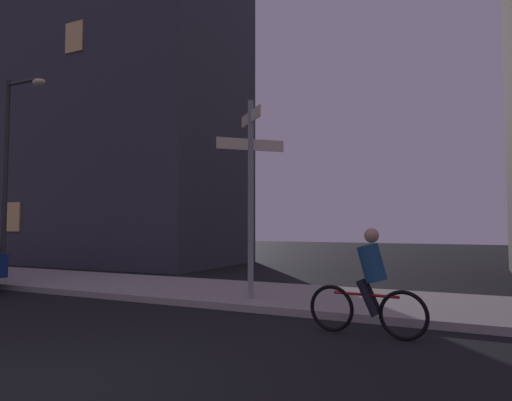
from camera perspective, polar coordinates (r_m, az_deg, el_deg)
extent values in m
plane|color=black|center=(5.47, -25.75, -20.43)|extent=(80.00, 80.00, 0.00)
cube|color=#9E9991|center=(10.41, 2.50, -11.86)|extent=(40.00, 3.34, 0.14)
cylinder|color=gray|center=(9.52, -0.67, 0.28)|extent=(0.12, 0.12, 4.16)
cube|color=beige|center=(9.78, -0.66, 10.45)|extent=(0.86, 0.86, 0.24)
cube|color=beige|center=(9.66, -0.67, 7.01)|extent=(1.07, 1.07, 0.24)
cylinder|color=#2D2D30|center=(15.49, -28.92, 2.57)|extent=(0.16, 0.16, 5.89)
cylinder|color=#2D2D30|center=(15.46, -27.14, 13.08)|extent=(1.36, 0.10, 0.10)
ellipsoid|color=#F9E099|center=(14.92, -25.53, 13.24)|extent=(0.44, 0.28, 0.20)
torus|color=black|center=(7.40, 9.44, -13.15)|extent=(0.72, 0.13, 0.72)
torus|color=black|center=(7.07, 17.99, -13.52)|extent=(0.72, 0.13, 0.72)
cylinder|color=red|center=(7.17, 13.59, -11.40)|extent=(1.00, 0.14, 0.04)
cylinder|color=navy|center=(7.09, 14.31, -7.63)|extent=(0.48, 0.36, 0.61)
sphere|color=tan|center=(7.07, 14.27, -4.27)|extent=(0.22, 0.22, 0.22)
cylinder|color=black|center=(7.08, 13.76, -11.76)|extent=(0.35, 0.15, 0.55)
cylinder|color=black|center=(7.25, 14.20, -11.55)|extent=(0.35, 0.15, 0.55)
cube|color=#383842|center=(23.14, -18.96, 14.30)|extent=(13.19, 6.04, 17.03)
cube|color=#F2C672|center=(21.37, -28.20, -1.82)|extent=(0.90, 0.06, 1.20)
cube|color=#F2C672|center=(20.19, -21.81, 18.49)|extent=(0.90, 0.06, 1.20)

